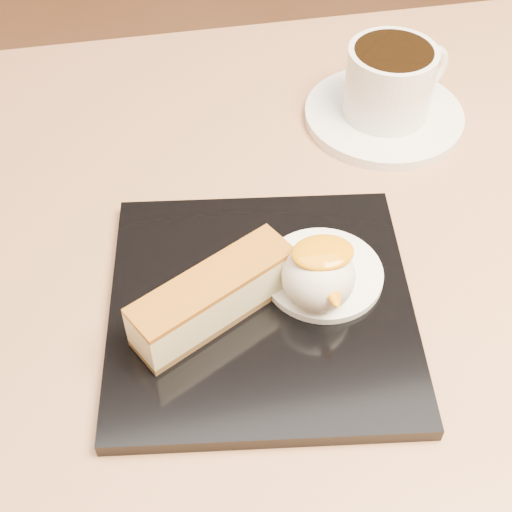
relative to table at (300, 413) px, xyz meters
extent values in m
cylinder|color=black|center=(0.00, 0.00, -0.21)|extent=(0.08, 0.08, 0.66)
cube|color=#945D35|center=(0.00, 0.00, 0.14)|extent=(0.80, 0.80, 0.04)
cube|color=black|center=(-0.04, 0.00, 0.16)|extent=(0.25, 0.25, 0.01)
cube|color=brown|center=(-0.07, 0.00, 0.17)|extent=(0.12, 0.09, 0.01)
cube|color=#FFE7A6|center=(-0.07, 0.00, 0.19)|extent=(0.12, 0.09, 0.03)
cube|color=#944B10|center=(-0.07, 0.00, 0.21)|extent=(0.12, 0.09, 0.00)
cylinder|color=white|center=(0.01, 0.02, 0.17)|extent=(0.09, 0.09, 0.01)
sphere|color=white|center=(0.00, 0.00, 0.19)|extent=(0.05, 0.05, 0.05)
ellipsoid|color=orange|center=(0.01, 0.00, 0.22)|extent=(0.04, 0.03, 0.01)
ellipsoid|color=#2D8B37|center=(-0.02, 0.04, 0.17)|extent=(0.02, 0.01, 0.00)
ellipsoid|color=#2D8B37|center=(-0.01, 0.04, 0.17)|extent=(0.02, 0.02, 0.00)
ellipsoid|color=#2D8B37|center=(-0.02, 0.05, 0.17)|extent=(0.01, 0.02, 0.00)
cylinder|color=white|center=(0.12, 0.21, 0.16)|extent=(0.15, 0.15, 0.01)
cylinder|color=white|center=(0.12, 0.21, 0.20)|extent=(0.08, 0.08, 0.07)
cylinder|color=black|center=(0.12, 0.21, 0.23)|extent=(0.07, 0.07, 0.00)
torus|color=white|center=(0.16, 0.22, 0.20)|extent=(0.05, 0.02, 0.05)
camera|label=1|loc=(-0.10, -0.31, 0.58)|focal=50.00mm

